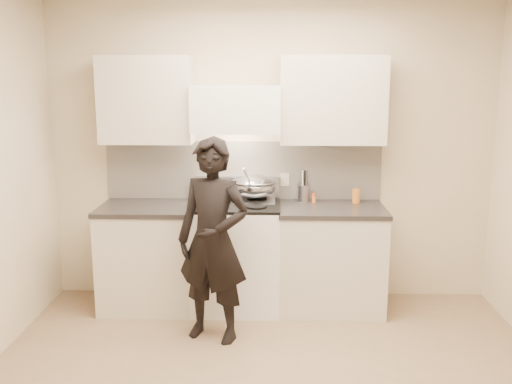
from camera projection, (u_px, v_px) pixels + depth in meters
room_shell at (262, 142)px, 3.77m from camera, size 4.04×3.54×2.70m
stove at (236, 255)px, 5.04m from camera, size 0.76×0.65×0.96m
counter_right at (330, 257)px, 5.02m from camera, size 0.92×0.67×0.92m
counter_left at (149, 256)px, 5.06m from camera, size 0.82×0.67×0.92m
wok at (255, 186)px, 5.05m from camera, size 0.41×0.50×0.33m
stock_pot at (211, 196)px, 4.82m from camera, size 0.31×0.25×0.15m
utensil_crock at (304, 192)px, 5.12m from camera, size 0.11×0.11×0.29m
spice_jar at (314, 198)px, 5.08m from camera, size 0.04×0.04×0.08m
oil_glass at (356, 196)px, 5.06m from camera, size 0.07×0.07×0.13m
person at (213, 241)px, 4.36m from camera, size 0.67×0.55×1.59m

